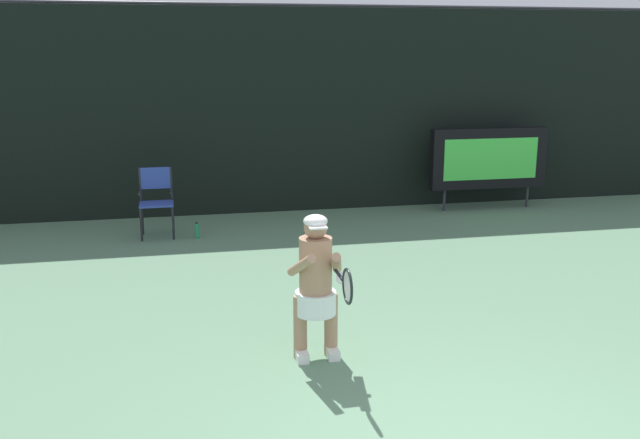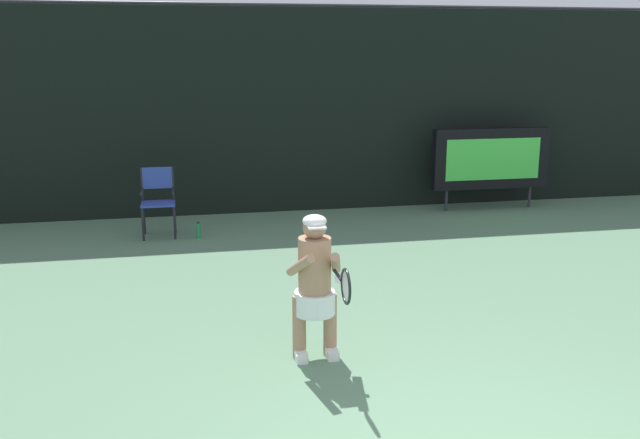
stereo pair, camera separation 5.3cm
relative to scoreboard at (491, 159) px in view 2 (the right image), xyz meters
The scene contains 6 objects.
backdrop_screen 3.77m from the scoreboard, behind, with size 18.00×0.12×3.66m.
scoreboard is the anchor object (origin of this frame).
umpire_chair 5.98m from the scoreboard, behind, with size 0.52×0.44×1.08m.
water_bottle 5.48m from the scoreboard, 169.37° to the right, with size 0.07×0.07×0.27m.
tennis_player 7.05m from the scoreboard, 128.01° to the right, with size 0.53×0.61×1.40m.
tennis_racket 7.52m from the scoreboard, 124.05° to the right, with size 0.03×0.60×0.31m.
Camera 2 is at (-1.88, -3.68, 2.87)m, focal length 38.48 mm.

